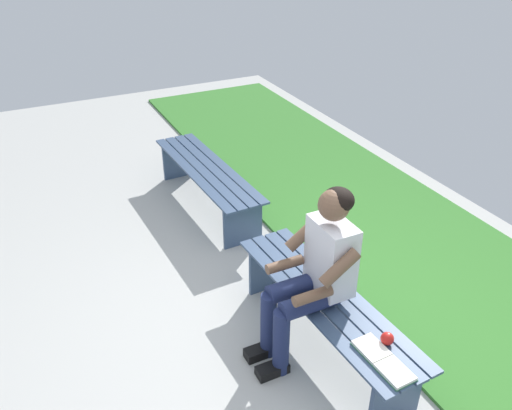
% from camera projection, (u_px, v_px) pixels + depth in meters
% --- Properties ---
extents(ground_plane, '(10.00, 7.00, 0.04)m').
position_uv_depth(ground_plane, '(143.00, 298.00, 4.28)').
color(ground_plane, '#B2B2AD').
extents(grass_strip, '(9.00, 1.91, 0.03)m').
position_uv_depth(grass_strip, '(378.00, 226.00, 5.14)').
color(grass_strip, '#387A2D').
rests_on(grass_strip, ground).
extents(bench_near, '(1.72, 0.50, 0.44)m').
position_uv_depth(bench_near, '(325.00, 308.00, 3.63)').
color(bench_near, '#384C6B').
rests_on(bench_near, ground).
extents(bench_far, '(1.80, 0.50, 0.44)m').
position_uv_depth(bench_far, '(207.00, 177.00, 5.32)').
color(bench_far, '#384C6B').
rests_on(bench_far, ground).
extents(person_seated, '(0.50, 0.69, 1.24)m').
position_uv_depth(person_seated, '(314.00, 270.00, 3.43)').
color(person_seated, silver).
rests_on(person_seated, ground).
extents(apple, '(0.08, 0.08, 0.08)m').
position_uv_depth(apple, '(387.00, 339.00, 3.18)').
color(apple, red).
rests_on(apple, bench_near).
extents(book_open, '(0.42, 0.18, 0.02)m').
position_uv_depth(book_open, '(383.00, 360.00, 3.08)').
color(book_open, white).
rests_on(book_open, bench_near).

